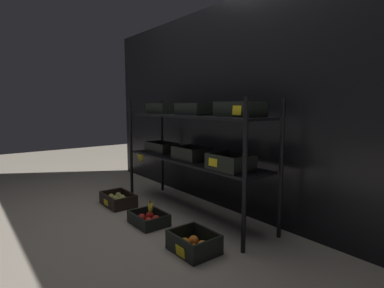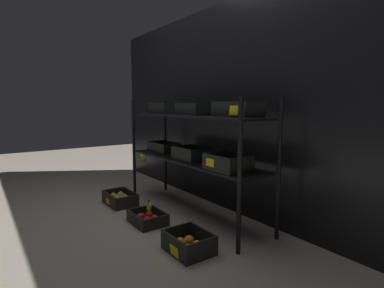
# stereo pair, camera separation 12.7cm
# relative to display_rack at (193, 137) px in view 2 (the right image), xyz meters

# --- Properties ---
(ground_plane) EXTENTS (10.00, 10.00, 0.00)m
(ground_plane) POSITION_rel_display_rack_xyz_m (-0.01, -0.00, -0.71)
(ground_plane) COLOR gray
(storefront_wall) EXTENTS (4.04, 0.12, 1.94)m
(storefront_wall) POSITION_rel_display_rack_xyz_m (-0.01, 0.39, 0.26)
(storefront_wall) COLOR black
(storefront_wall) RESTS_ON ground_plane
(display_rack) EXTENTS (1.77, 0.43, 1.05)m
(display_rack) POSITION_rel_display_rack_xyz_m (0.00, 0.00, 0.00)
(display_rack) COLOR black
(display_rack) RESTS_ON ground_plane
(crate_ground_pear) EXTENTS (0.38, 0.25, 0.12)m
(crate_ground_pear) POSITION_rel_display_rack_xyz_m (-0.63, -0.45, -0.66)
(crate_ground_pear) COLOR black
(crate_ground_pear) RESTS_ON ground_plane
(crate_ground_apple_red) EXTENTS (0.32, 0.25, 0.10)m
(crate_ground_apple_red) POSITION_rel_display_rack_xyz_m (-0.01, -0.46, -0.67)
(crate_ground_apple_red) COLOR black
(crate_ground_apple_red) RESTS_ON ground_plane
(crate_ground_orange) EXTENTS (0.32, 0.27, 0.13)m
(crate_ground_orange) POSITION_rel_display_rack_xyz_m (0.60, -0.46, -0.66)
(crate_ground_orange) COLOR black
(crate_ground_orange) RESTS_ON ground_plane
(banana_bunch_loose) EXTENTS (0.10, 0.04, 0.12)m
(banana_bunch_loose) POSITION_rel_display_rack_xyz_m (0.01, -0.45, -0.56)
(banana_bunch_loose) COLOR brown
(banana_bunch_loose) RESTS_ON crate_ground_apple_red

